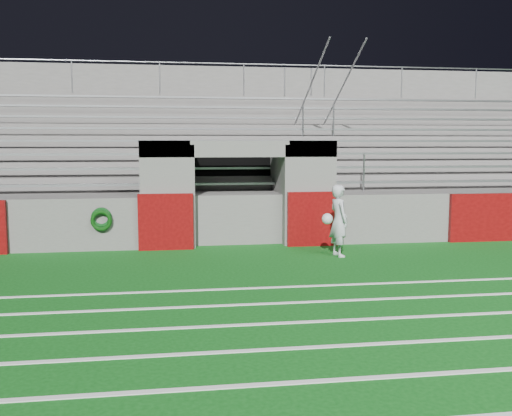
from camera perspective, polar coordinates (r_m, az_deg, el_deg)
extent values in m
plane|color=#0D4F13|center=(11.07, 0.35, -6.72)|extent=(90.00, 90.00, 0.00)
cube|color=white|center=(6.40, 7.55, -16.71)|extent=(28.00, 0.09, 0.01)
cube|color=white|center=(7.30, 5.32, -13.71)|extent=(28.00, 0.09, 0.01)
cube|color=white|center=(8.22, 3.63, -11.37)|extent=(28.00, 0.09, 0.01)
cube|color=white|center=(9.16, 2.30, -9.49)|extent=(28.00, 0.09, 0.01)
cube|color=white|center=(10.11, 1.23, -7.96)|extent=(28.00, 0.09, 0.01)
cube|color=#5D5B58|center=(14.21, -9.03, 1.43)|extent=(1.20, 1.00, 2.60)
cube|color=#5D5B58|center=(14.62, 5.23, 1.62)|extent=(1.20, 1.00, 2.60)
cube|color=black|center=(15.99, -2.51, 1.87)|extent=(2.60, 0.20, 2.50)
cube|color=#5D5B58|center=(14.82, -6.49, 1.47)|extent=(0.10, 2.20, 2.50)
cube|color=#5D5B58|center=(15.07, 2.28, 1.59)|extent=(0.10, 2.20, 2.50)
cube|color=#5D5B58|center=(14.25, -1.81, 5.95)|extent=(4.80, 1.00, 0.40)
cube|color=#5D5B58|center=(18.13, -3.22, 2.08)|extent=(26.00, 8.00, 0.20)
cube|color=#5D5B58|center=(18.19, -3.20, 0.12)|extent=(26.00, 8.00, 1.05)
cube|color=#530708|center=(13.72, -9.00, -1.37)|extent=(1.30, 0.15, 1.35)
cube|color=#530708|center=(14.15, 5.73, -1.09)|extent=(1.30, 0.15, 1.35)
cube|color=#530708|center=(15.97, 22.31, -0.87)|extent=(2.20, 0.15, 1.25)
cube|color=#919499|center=(15.21, -2.21, 2.47)|extent=(23.00, 0.28, 0.06)
cube|color=#5D5B58|center=(16.05, -2.54, 2.57)|extent=(24.00, 0.75, 0.38)
cube|color=#919499|center=(15.93, -2.51, 4.01)|extent=(23.00, 0.28, 0.06)
cube|color=#5D5B58|center=(16.78, -2.81, 3.38)|extent=(24.00, 0.75, 0.76)
cube|color=#919499|center=(16.66, -2.79, 5.42)|extent=(23.00, 0.28, 0.06)
cube|color=#5D5B58|center=(17.52, -3.06, 4.13)|extent=(24.00, 0.75, 1.14)
cube|color=#919499|center=(17.41, -3.04, 6.72)|extent=(23.00, 0.28, 0.06)
cube|color=#5D5B58|center=(18.26, -3.28, 4.82)|extent=(24.00, 0.75, 1.52)
cube|color=#919499|center=(18.16, -3.28, 7.90)|extent=(23.00, 0.28, 0.06)
cube|color=#5D5B58|center=(19.00, -3.49, 5.45)|extent=(24.00, 0.75, 1.90)
cube|color=#919499|center=(18.92, -3.49, 8.99)|extent=(23.00, 0.28, 0.06)
cube|color=#5D5B58|center=(19.75, -3.69, 6.04)|extent=(24.00, 0.75, 2.28)
cube|color=#919499|center=(19.69, -3.69, 10.00)|extent=(23.00, 0.28, 0.06)
cube|color=#5D5B58|center=(20.50, -3.87, 6.58)|extent=(24.00, 0.75, 2.66)
cube|color=#919499|center=(20.46, -3.88, 10.93)|extent=(23.00, 0.28, 0.06)
cube|color=#5D5B58|center=(21.17, -4.02, 6.75)|extent=(26.00, 0.60, 5.29)
cylinder|color=#A5A8AD|center=(15.40, 7.21, 3.51)|extent=(0.05, 0.05, 1.00)
cylinder|color=#A5A8AD|center=(18.30, 4.71, 8.76)|extent=(0.05, 0.05, 1.00)
cylinder|color=#A5A8AD|center=(21.34, 2.87, 12.53)|extent=(0.05, 0.05, 1.00)
cylinder|color=#A5A8AD|center=(18.33, 4.73, 10.32)|extent=(0.05, 6.02, 3.08)
cylinder|color=#A5A8AD|center=(15.70, 10.73, 3.51)|extent=(0.05, 0.05, 1.00)
cylinder|color=#A5A8AD|center=(18.55, 7.75, 8.69)|extent=(0.05, 0.05, 1.00)
cylinder|color=#A5A8AD|center=(21.55, 5.54, 12.44)|extent=(0.05, 0.05, 1.00)
cylinder|color=#A5A8AD|center=(18.58, 7.78, 10.23)|extent=(0.05, 6.02, 3.08)
cylinder|color=#A5A8AD|center=(21.20, -17.93, 12.40)|extent=(0.05, 0.05, 1.10)
cylinder|color=#A5A8AD|center=(20.94, -9.61, 12.70)|extent=(0.05, 0.05, 1.10)
cylinder|color=#A5A8AD|center=(21.10, -1.23, 12.74)|extent=(0.05, 0.05, 1.10)
cylinder|color=#A5A8AD|center=(21.68, 6.85, 12.52)|extent=(0.05, 0.05, 1.10)
cylinder|color=#A5A8AD|center=(22.65, 14.36, 12.11)|extent=(0.05, 0.05, 1.10)
cylinder|color=#A5A8AD|center=(23.96, 21.13, 11.56)|extent=(0.05, 0.05, 1.10)
cylinder|color=#A5A8AD|center=(21.07, -4.02, 14.24)|extent=(24.00, 0.05, 0.05)
imported|color=#B8BCC3|center=(12.91, 8.27, -1.25)|extent=(0.49, 0.65, 1.62)
sphere|color=white|center=(12.56, 7.14, -1.08)|extent=(0.24, 0.24, 0.24)
torus|color=#0C3F12|center=(13.81, -15.20, -0.92)|extent=(0.48, 0.09, 0.48)
torus|color=#0B380B|center=(13.77, -15.22, -1.22)|extent=(0.50, 0.10, 0.50)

